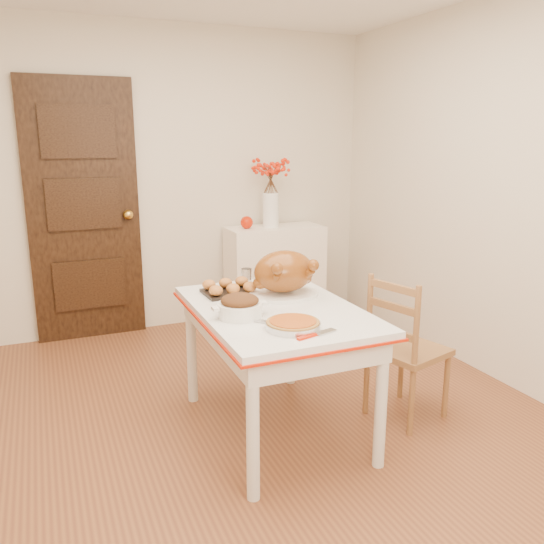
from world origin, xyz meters
name	(u,v)px	position (x,y,z in m)	size (l,w,h in m)	color
floor	(258,430)	(0.00, 0.00, 0.00)	(3.50, 4.00, 0.00)	brown
wall_back	(170,181)	(0.00, 2.00, 1.25)	(3.50, 0.00, 2.50)	beige
wall_right	(515,196)	(1.75, 0.00, 1.25)	(0.00, 4.00, 2.50)	beige
door_back	(84,212)	(-0.70, 1.97, 1.03)	(0.85, 0.06, 2.06)	black
sideboard	(275,274)	(0.86, 1.78, 0.42)	(0.84, 0.38, 0.84)	white
kitchen_table	(276,370)	(0.10, -0.02, 0.36)	(0.83, 1.21, 0.73)	silver
chair_oak	(408,347)	(0.87, -0.17, 0.43)	(0.38, 0.38, 0.86)	brown
berry_vase	(271,192)	(0.82, 1.78, 1.15)	(0.32, 0.32, 0.62)	white
apple	(247,222)	(0.60, 1.78, 0.90)	(0.11, 0.11, 0.11)	#C01A01
turkey_platter	(284,274)	(0.22, 0.15, 0.86)	(0.41, 0.33, 0.26)	brown
pumpkin_pie	(293,323)	(0.03, -0.38, 0.75)	(0.26, 0.26, 0.05)	#AA4B16
stuffing_dish	(240,306)	(-0.14, -0.11, 0.78)	(0.29, 0.23, 0.11)	#3B1E0A
rolls_tray	(229,287)	(-0.05, 0.31, 0.76)	(0.29, 0.23, 0.08)	#C46828
pie_server	(317,334)	(0.10, -0.50, 0.73)	(0.23, 0.06, 0.01)	silver
carving_knife	(260,320)	(-0.07, -0.22, 0.73)	(0.25, 0.06, 0.01)	silver
drinking_glass	(246,277)	(0.10, 0.43, 0.78)	(0.06, 0.06, 0.11)	white
shaker_pair	(292,273)	(0.43, 0.48, 0.77)	(0.08, 0.03, 0.08)	white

